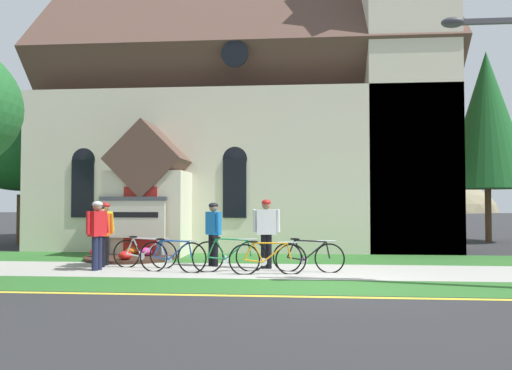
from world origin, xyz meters
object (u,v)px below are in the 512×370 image
Objects in this scene: bicycle_red at (145,253)px; cyclist_in_green_jersey at (105,229)px; bicycle_orange at (229,255)px; roadside_conifer at (487,120)px; bicycle_green at (308,257)px; cyclist_in_red_jersey at (266,228)px; bicycle_silver at (172,256)px; bicycle_white at (267,258)px; yard_deciduous_tree at (22,155)px; cyclist_in_orange_jersey at (213,229)px; church_sign at (133,219)px; cyclist_in_white_jersey at (97,230)px; cyclist_in_yellow_jersey at (100,231)px.

cyclist_in_green_jersey is (-1.18, 0.37, 0.58)m from bicycle_red.
roadside_conifer reaches higher than bicycle_orange.
bicycle_red is at bearing -17.57° from cyclist_in_green_jersey.
cyclist_in_red_jersey reaches higher than bicycle_green.
bicycle_green is at bearing 5.25° from bicycle_silver.
yard_deciduous_tree reaches higher than bicycle_white.
roadside_conifer is (9.50, 10.16, 4.73)m from bicycle_orange.
yard_deciduous_tree is at bearing 143.09° from bicycle_white.
roadside_conifer is (10.82, 10.35, 4.73)m from bicycle_silver.
bicycle_red is at bearing 166.32° from bicycle_orange.
bicycle_green is 0.96× the size of bicycle_white.
cyclist_in_orange_jersey is (-2.41, 0.94, 0.58)m from bicycle_green.
cyclist_in_green_jersey reaches higher than bicycle_orange.
bicycle_orange is (3.21, -2.64, -0.78)m from church_sign.
cyclist_in_green_jersey is (-4.32, 1.30, 0.58)m from bicycle_white.
cyclist_in_orange_jersey is at bearing 136.09° from bicycle_white.
church_sign is 7.92m from yard_deciduous_tree.
church_sign is at bearing 115.33° from bicycle_red.
bicycle_silver is at bearing -174.75° from bicycle_green.
roadside_conifer reaches higher than cyclist_in_white_jersey.
church_sign is 5.71m from bicycle_green.
cyclist_in_red_jersey reaches higher than bicycle_orange.
yard_deciduous_tree reaches higher than bicycle_orange.
cyclist_in_white_jersey reaches higher than cyclist_in_yellow_jersey.
bicycle_orange is at bearing -176.84° from bicycle_green.
cyclist_in_green_jersey reaches higher than bicycle_red.
bicycle_green reaches higher than bicycle_silver.
yard_deciduous_tree is at bearing 142.63° from church_sign.
cyclist_in_orange_jersey is (-1.49, 1.43, 0.58)m from bicycle_white.
cyclist_in_red_jersey reaches higher than bicycle_red.
cyclist_in_white_jersey is 0.34× the size of yard_deciduous_tree.
bicycle_red is at bearing 173.86° from bicycle_green.
bicycle_red is 1.01× the size of cyclist_in_white_jersey.
roadside_conifer reaches higher than cyclist_in_orange_jersey.
bicycle_red reaches higher than bicycle_white.
bicycle_silver is at bearing -56.35° from church_sign.
bicycle_silver is at bearing -19.61° from cyclist_in_yellow_jersey.
yard_deciduous_tree is at bearing 141.90° from bicycle_orange.
bicycle_red is at bearing 0.16° from cyclist_in_yellow_jersey.
cyclist_in_white_jersey is at bearing 174.93° from bicycle_white.
bicycle_red is 1.82m from cyclist_in_orange_jersey.
roadside_conifer reaches higher than bicycle_red.
bicycle_white is (4.13, -3.03, -0.79)m from church_sign.
bicycle_red is at bearing 140.63° from bicycle_silver.
bicycle_green is at bearing -27.94° from cyclist_in_red_jersey.
yard_deciduous_tree reaches higher than cyclist_in_green_jersey.
cyclist_in_yellow_jersey is 0.97× the size of cyclist_in_green_jersey.
bicycle_silver is at bearing -158.94° from cyclist_in_red_jersey.
cyclist_in_yellow_jersey reaches higher than bicycle_red.
cyclist_in_red_jersey is 4.10m from cyclist_in_white_jersey.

